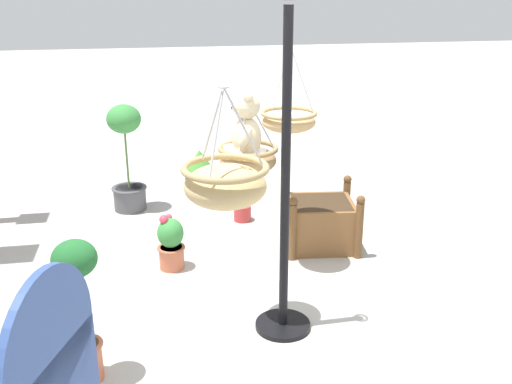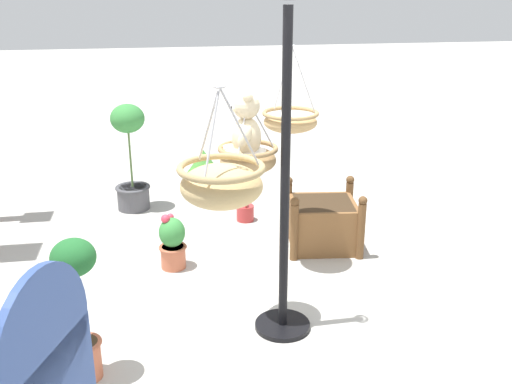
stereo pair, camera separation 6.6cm
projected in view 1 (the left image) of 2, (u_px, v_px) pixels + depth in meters
ground_plane at (261, 313)px, 4.91m from camera, size 40.00×40.00×0.00m
display_pole_central at (284, 237)px, 4.43m from camera, size 0.44×0.44×2.52m
hanging_basket_with_teddy at (248, 158)px, 4.32m from camera, size 0.45×0.45×0.55m
teddy_bear at (245, 129)px, 4.24m from camera, size 0.34×0.31×0.50m
hanging_basket_left_high at (225, 183)px, 3.08m from camera, size 0.47×0.47×0.64m
hanging_basket_right_low at (289, 120)px, 5.22m from camera, size 0.50×0.50×0.76m
wooden_planter_box at (321, 222)px, 6.05m from camera, size 0.78×0.81×0.66m
potted_plant_flowering_red at (127, 158)px, 6.87m from camera, size 0.42×0.42×1.28m
potted_plant_tall_leafy at (200, 170)px, 7.64m from camera, size 0.43×0.43×0.55m
potted_plant_bushy_green at (80, 304)px, 3.90m from camera, size 0.30×0.30×1.06m
potted_plant_small_succulent at (171, 243)px, 5.57m from camera, size 0.27×0.27×0.56m
watering_can at (242, 212)px, 6.74m from camera, size 0.35×0.20×0.30m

